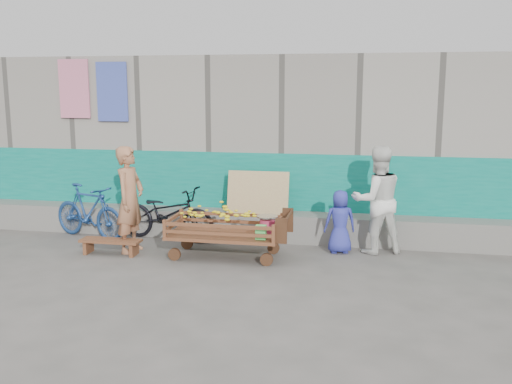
% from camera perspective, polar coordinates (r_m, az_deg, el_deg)
% --- Properties ---
extents(ground, '(80.00, 80.00, 0.00)m').
position_cam_1_polar(ground, '(7.37, -5.42, -9.21)').
color(ground, '#4F4E48').
rests_on(ground, ground).
extents(building_wall, '(12.00, 3.50, 3.00)m').
position_cam_1_polar(building_wall, '(10.94, 0.44, 5.13)').
color(building_wall, gray).
rests_on(building_wall, ground).
extents(banana_cart, '(1.78, 0.81, 0.76)m').
position_cam_1_polar(banana_cart, '(8.37, -3.36, -3.12)').
color(banana_cart, brown).
rests_on(banana_cart, ground).
extents(bench, '(0.92, 0.27, 0.23)m').
position_cam_1_polar(bench, '(8.85, -14.32, -5.00)').
color(bench, brown).
rests_on(bench, ground).
extents(vendor_man, '(0.44, 0.62, 1.61)m').
position_cam_1_polar(vendor_man, '(8.80, -12.49, -0.73)').
color(vendor_man, '#A96E4B').
rests_on(vendor_man, ground).
extents(woman, '(0.95, 0.85, 1.62)m').
position_cam_1_polar(woman, '(8.72, 12.01, -0.78)').
color(woman, white).
rests_on(woman, ground).
extents(child, '(0.53, 0.41, 0.96)m').
position_cam_1_polar(child, '(8.68, 8.39, -2.94)').
color(child, '#2F369E').
rests_on(child, ground).
extents(bicycle_dark, '(1.76, 0.85, 0.89)m').
position_cam_1_polar(bicycle_dark, '(9.43, -8.90, -2.14)').
color(bicycle_dark, black).
rests_on(bicycle_dark, ground).
extents(bicycle_blue, '(1.57, 0.92, 0.91)m').
position_cam_1_polar(bicycle_blue, '(9.82, -16.40, -1.87)').
color(bicycle_blue, navy).
rests_on(bicycle_blue, ground).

